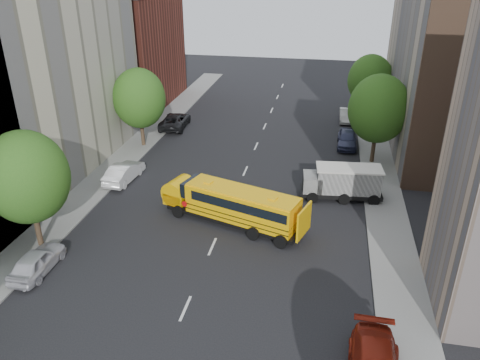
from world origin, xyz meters
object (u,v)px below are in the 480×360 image
(street_tree_4, at_px, (379,109))
(parked_car_4, at_px, (347,139))
(street_tree_2, at_px, (139,98))
(parked_car_2, at_px, (175,121))
(street_tree_1, at_px, (27,177))
(safari_truck, at_px, (342,182))
(school_bus, at_px, (232,203))
(parked_car_1, at_px, (124,172))
(parked_car_5, at_px, (346,115))
(street_tree_5, at_px, (370,80))
(parked_car_0, at_px, (37,261))

(street_tree_4, distance_m, parked_car_4, 6.04)
(street_tree_2, relative_size, parked_car_2, 1.38)
(street_tree_4, bearing_deg, street_tree_1, -140.71)
(street_tree_4, height_order, parked_car_4, street_tree_4)
(street_tree_1, distance_m, safari_truck, 22.17)
(school_bus, xyz_separation_m, parked_car_1, (-10.26, 4.98, -0.79))
(parked_car_4, height_order, parked_car_5, parked_car_4)
(street_tree_5, height_order, safari_truck, street_tree_5)
(parked_car_1, bearing_deg, street_tree_5, -131.87)
(parked_car_4, xyz_separation_m, parked_car_5, (0.00, 7.95, -0.12))
(street_tree_2, relative_size, parked_car_5, 1.88)
(school_bus, distance_m, parked_car_2, 21.27)
(street_tree_1, bearing_deg, parked_car_0, -60.91)
(street_tree_4, xyz_separation_m, parked_car_1, (-20.60, -7.82, -4.30))
(street_tree_1, bearing_deg, parked_car_5, 56.22)
(parked_car_4, relative_size, parked_car_5, 1.14)
(parked_car_2, relative_size, parked_car_4, 1.20)
(street_tree_1, height_order, street_tree_2, street_tree_1)
(parked_car_2, height_order, parked_car_4, parked_car_4)
(street_tree_5, height_order, parked_car_2, street_tree_5)
(street_tree_1, relative_size, parked_car_2, 1.42)
(street_tree_5, bearing_deg, street_tree_2, -151.39)
(safari_truck, bearing_deg, street_tree_2, 153.25)
(street_tree_5, xyz_separation_m, safari_truck, (-2.78, -19.54, -3.31))
(street_tree_1, bearing_deg, safari_truck, 28.56)
(parked_car_5, bearing_deg, street_tree_4, -80.01)
(school_bus, xyz_separation_m, safari_truck, (7.56, 5.26, -0.17))
(parked_car_4, bearing_deg, school_bus, -115.52)
(street_tree_5, xyz_separation_m, parked_car_2, (-20.60, -6.18, -3.93))
(parked_car_1, xyz_separation_m, parked_car_5, (18.40, 19.42, -0.10))
(street_tree_4, bearing_deg, parked_car_0, -135.12)
(safari_truck, relative_size, parked_car_0, 1.48)
(parked_car_4, bearing_deg, parked_car_2, 174.07)
(street_tree_1, xyz_separation_m, school_bus, (11.66, 5.20, -3.39))
(street_tree_5, xyz_separation_m, parked_car_0, (-20.60, -32.52, -3.97))
(parked_car_4, distance_m, parked_car_5, 7.96)
(street_tree_4, height_order, parked_car_2, street_tree_4)
(safari_truck, xyz_separation_m, parked_car_1, (-17.82, -0.28, -0.62))
(street_tree_4, relative_size, parked_car_2, 1.45)
(safari_truck, distance_m, parked_car_4, 11.22)
(parked_car_0, bearing_deg, street_tree_5, -122.48)
(parked_car_4, bearing_deg, street_tree_5, 76.06)
(street_tree_5, height_order, parked_car_4, street_tree_5)
(parked_car_5, bearing_deg, parked_car_0, -120.55)
(street_tree_1, height_order, parked_car_5, street_tree_1)
(safari_truck, xyz_separation_m, parked_car_4, (0.58, 11.19, -0.60))
(parked_car_2, distance_m, parked_car_4, 18.53)
(street_tree_4, bearing_deg, school_bus, -128.93)
(street_tree_1, bearing_deg, parked_car_4, 47.55)
(school_bus, bearing_deg, parked_car_5, 89.62)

